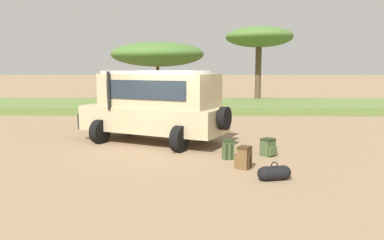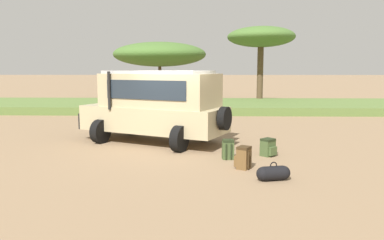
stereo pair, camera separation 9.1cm
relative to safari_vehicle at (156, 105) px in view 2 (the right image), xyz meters
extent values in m
plane|color=#8C7051|center=(0.64, -0.84, -1.29)|extent=(320.00, 320.00, 0.00)
cube|color=#5B7538|center=(0.64, 10.79, -1.07)|extent=(120.00, 7.00, 0.44)
cube|color=tan|center=(-0.10, 0.05, -0.47)|extent=(5.24, 3.78, 0.84)
cube|color=tan|center=(0.13, -0.06, 0.50)|extent=(4.22, 3.23, 1.10)
cube|color=#232D38|center=(-1.25, 0.58, 0.45)|extent=(0.71, 1.44, 0.77)
cube|color=#232D38|center=(-0.25, -0.88, 0.55)|extent=(2.68, 1.27, 0.60)
cube|color=#232D38|center=(0.51, 0.76, 0.55)|extent=(2.68, 1.27, 0.60)
cube|color=#B7B7B7|center=(0.08, -0.04, 1.10)|extent=(3.83, 2.99, 0.10)
cube|color=black|center=(-2.43, 1.13, -0.64)|extent=(0.82, 1.53, 0.56)
cylinder|color=black|center=(-1.51, -0.37, 0.50)|extent=(0.10, 0.10, 1.25)
cylinder|color=black|center=(-1.88, -0.19, -0.89)|extent=(0.59, 0.84, 0.80)
cylinder|color=black|center=(-1.07, 1.56, -0.89)|extent=(0.59, 0.84, 0.80)
cylinder|color=black|center=(0.87, -1.47, -0.89)|extent=(0.59, 0.84, 0.80)
cylinder|color=black|center=(1.69, 0.29, -0.89)|extent=(0.59, 0.84, 0.80)
cylinder|color=black|center=(2.25, -1.04, -0.32)|extent=(0.51, 0.76, 0.74)
cube|color=brown|center=(2.61, -3.37, -1.04)|extent=(0.41, 0.44, 0.50)
cube|color=brown|center=(2.46, -3.29, -1.11)|extent=(0.20, 0.27, 0.28)
cube|color=#3A2A16|center=(2.61, -3.37, -0.76)|extent=(0.41, 0.43, 0.07)
cylinder|color=#3A2A16|center=(2.71, -3.52, -1.04)|extent=(0.04, 0.04, 0.43)
cylinder|color=#3A2A16|center=(2.78, -3.38, -1.04)|extent=(0.04, 0.04, 0.43)
cube|color=#42562D|center=(2.28, -2.37, -1.05)|extent=(0.33, 0.27, 0.49)
cube|color=#42562D|center=(2.26, -2.21, -1.11)|extent=(0.24, 0.10, 0.27)
cube|color=#242F19|center=(2.28, -2.37, -0.77)|extent=(0.32, 0.28, 0.07)
cylinder|color=#242F19|center=(2.22, -2.52, -1.05)|extent=(0.04, 0.04, 0.42)
cylinder|color=#242F19|center=(2.36, -2.50, -1.05)|extent=(0.04, 0.04, 0.42)
cube|color=#42562D|center=(3.46, -1.93, -1.07)|extent=(0.47, 0.47, 0.44)
cube|color=#42562D|center=(3.58, -2.06, -1.13)|extent=(0.26, 0.25, 0.24)
cube|color=#242F19|center=(3.46, -1.93, -0.82)|extent=(0.47, 0.47, 0.07)
cylinder|color=#242F19|center=(3.41, -1.75, -1.07)|extent=(0.04, 0.04, 0.37)
cylinder|color=#242F19|center=(3.28, -1.86, -1.07)|extent=(0.04, 0.04, 0.37)
cylinder|color=black|center=(3.17, -4.35, -1.13)|extent=(0.54, 0.43, 0.33)
sphere|color=black|center=(3.40, -4.30, -1.13)|extent=(0.32, 0.32, 0.32)
sphere|color=black|center=(2.94, -4.41, -1.13)|extent=(0.32, 0.32, 0.32)
torus|color=black|center=(3.17, -4.35, -0.95)|extent=(0.17, 0.06, 0.16)
cylinder|color=brown|center=(-2.06, 18.98, 0.14)|extent=(0.27, 0.27, 2.86)
ellipsoid|color=#476B2D|center=(-2.06, 18.98, 2.43)|extent=(7.74, 6.74, 2.03)
cylinder|color=brown|center=(5.58, 14.04, 0.77)|extent=(0.42, 0.42, 4.12)
ellipsoid|color=#476B2D|center=(5.58, 14.04, 3.42)|extent=(4.67, 4.93, 1.40)
camera|label=1|loc=(1.49, -12.57, 1.18)|focal=35.00mm
camera|label=2|loc=(1.58, -12.57, 1.18)|focal=35.00mm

